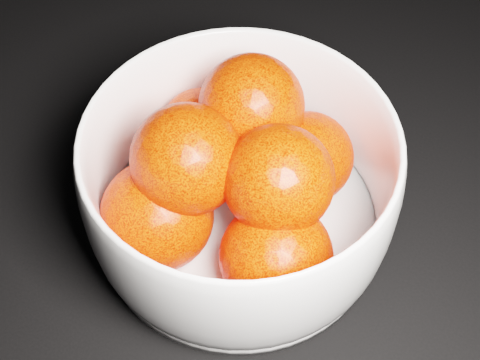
% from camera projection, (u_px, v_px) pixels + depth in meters
% --- Properties ---
extents(bowl, '(0.24, 0.24, 0.12)m').
position_uv_depth(bowl, '(240.00, 185.00, 0.50)').
color(bowl, white).
rests_on(bowl, ground).
extents(orange_pile, '(0.18, 0.18, 0.13)m').
position_uv_depth(orange_pile, '(234.00, 176.00, 0.49)').
color(orange_pile, '#FF2505').
rests_on(orange_pile, bowl).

